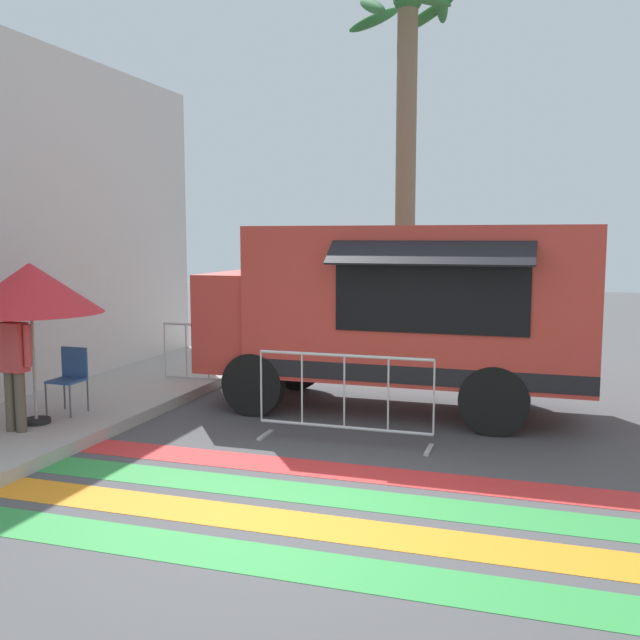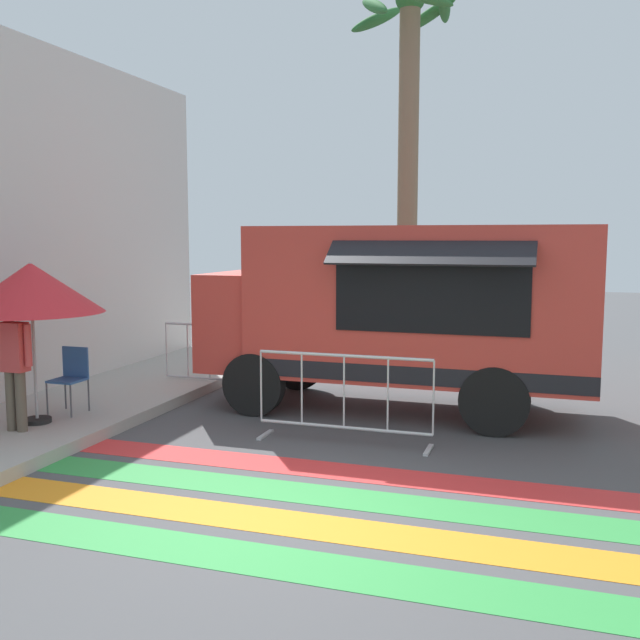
{
  "view_description": "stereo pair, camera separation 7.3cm",
  "coord_description": "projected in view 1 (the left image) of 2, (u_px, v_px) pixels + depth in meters",
  "views": [
    {
      "loc": [
        2.21,
        -6.04,
        2.58
      ],
      "look_at": [
        -0.6,
        2.74,
        1.5
      ],
      "focal_mm": 40.0,
      "sensor_mm": 36.0,
      "label": 1
    },
    {
      "loc": [
        2.27,
        -6.02,
        2.58
      ],
      "look_at": [
        -0.6,
        2.74,
        1.5
      ],
      "focal_mm": 40.0,
      "sensor_mm": 36.0,
      "label": 2
    }
  ],
  "objects": [
    {
      "name": "ground_plane",
      "position": [
        292.0,
        513.0,
        6.68
      ],
      "size": [
        60.0,
        60.0,
        0.0
      ],
      "primitive_type": "plane",
      "color": "#4C4C4F"
    },
    {
      "name": "crosswalk_painted",
      "position": [
        298.0,
        507.0,
        6.83
      ],
      "size": [
        6.4,
        2.84,
        0.01
      ],
      "color": "green",
      "rests_on": "ground_plane"
    },
    {
      "name": "food_truck",
      "position": [
        392.0,
        307.0,
        10.51
      ],
      "size": [
        5.66,
        2.51,
        2.73
      ],
      "color": "#D13D33",
      "rests_on": "ground_plane"
    },
    {
      "name": "patio_umbrella",
      "position": [
        30.0,
        288.0,
        9.09
      ],
      "size": [
        1.83,
        1.83,
        2.1
      ],
      "color": "black",
      "rests_on": "sidewalk_left"
    },
    {
      "name": "folding_chair",
      "position": [
        70.0,
        374.0,
        9.83
      ],
      "size": [
        0.41,
        0.41,
        0.9
      ],
      "rotation": [
        0.0,
        0.0,
        0.34
      ],
      "color": "#4C4C51",
      "rests_on": "sidewalk_left"
    },
    {
      "name": "vendor_person",
      "position": [
        13.0,
        359.0,
        8.8
      ],
      "size": [
        0.53,
        0.21,
        1.62
      ],
      "rotation": [
        0.0,
        0.0,
        -0.17
      ],
      "color": "brown",
      "rests_on": "sidewalk_left"
    },
    {
      "name": "barricade_front",
      "position": [
        344.0,
        399.0,
        8.88
      ],
      "size": [
        2.26,
        0.44,
        1.14
      ],
      "color": "#B7BABF",
      "rests_on": "ground_plane"
    },
    {
      "name": "barricade_side",
      "position": [
        208.0,
        358.0,
        11.95
      ],
      "size": [
        1.66,
        0.44,
        1.14
      ],
      "color": "#B7BABF",
      "rests_on": "ground_plane"
    },
    {
      "name": "palm_tree",
      "position": [
        405.0,
        126.0,
        14.45
      ],
      "size": [
        2.26,
        2.29,
        7.61
      ],
      "color": "#7A664C",
      "rests_on": "ground_plane"
    }
  ]
}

